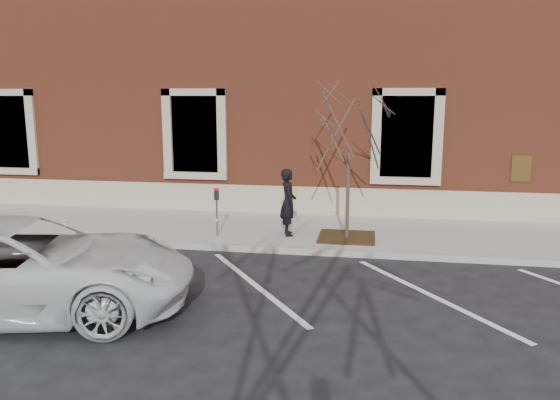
% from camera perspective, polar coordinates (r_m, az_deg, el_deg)
% --- Properties ---
extents(ground, '(120.00, 120.00, 0.00)m').
position_cam_1_polar(ground, '(12.43, -0.47, -5.50)').
color(ground, '#28282B').
rests_on(ground, ground).
extents(sidewalk_near, '(40.00, 3.50, 0.15)m').
position_cam_1_polar(sidewalk_near, '(14.07, 0.79, -3.24)').
color(sidewalk_near, '#AAA6A0').
rests_on(sidewalk_near, ground).
extents(curb_near, '(40.00, 0.12, 0.15)m').
position_cam_1_polar(curb_near, '(12.36, -0.51, -5.23)').
color(curb_near, '#9E9E99').
rests_on(curb_near, ground).
extents(parking_stripes, '(28.00, 4.40, 0.01)m').
position_cam_1_polar(parking_stripes, '(10.37, -2.64, -8.85)').
color(parking_stripes, silver).
rests_on(parking_stripes, ground).
extents(building_civic, '(40.00, 8.62, 8.00)m').
position_cam_1_polar(building_civic, '(19.60, 3.60, 12.27)').
color(building_civic, brown).
rests_on(building_civic, ground).
extents(man, '(0.54, 0.68, 1.63)m').
position_cam_1_polar(man, '(13.20, 0.86, -0.23)').
color(man, black).
rests_on(man, sidewalk_near).
extents(parking_meter, '(0.11, 0.08, 1.17)m').
position_cam_1_polar(parking_meter, '(13.17, -6.64, -0.31)').
color(parking_meter, '#595B60').
rests_on(parking_meter, sidewalk_near).
extents(tree_grate, '(1.34, 1.34, 0.03)m').
position_cam_1_polar(tree_grate, '(13.19, 6.98, -3.86)').
color(tree_grate, '#402B14').
rests_on(tree_grate, sidewalk_near).
extents(sapling, '(2.22, 2.22, 3.70)m').
position_cam_1_polar(sapling, '(12.79, 7.25, 7.37)').
color(sapling, '#4E382F').
rests_on(sapling, sidewalk_near).
extents(white_truck, '(6.04, 3.84, 1.55)m').
position_cam_1_polar(white_truck, '(9.80, -25.65, -6.35)').
color(white_truck, silver).
rests_on(white_truck, ground).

